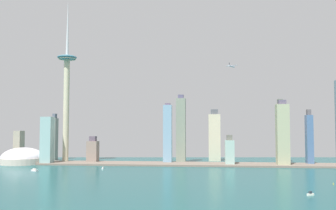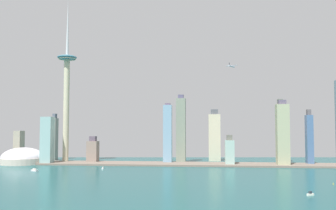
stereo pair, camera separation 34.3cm
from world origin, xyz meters
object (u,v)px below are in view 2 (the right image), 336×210
object	(u,v)px
skyscraper_10	(93,151)
boat_3	(310,194)
skyscraper_7	(215,137)
skyscraper_4	(181,130)
channel_buoy_0	(333,183)
observation_tower	(67,85)
skyscraper_12	(283,134)
stadium_dome	(23,158)
skyscraper_3	(230,152)
skyscraper_5	(47,140)
skyscraper_9	(19,146)
skyscraper_11	(280,133)
airplane	(232,66)
skyscraper_8	(168,134)
boat_0	(34,170)
skyscraper_0	(54,138)
skyscraper_2	(309,139)
boat_2	(103,168)

from	to	relation	value
skyscraper_10	boat_3	size ratio (longest dim) A/B	6.63
skyscraper_7	skyscraper_4	bearing A→B (deg)	-143.90
channel_buoy_0	boat_3	bearing A→B (deg)	-120.99
observation_tower	skyscraper_12	world-z (taller)	observation_tower
skyscraper_4	stadium_dome	bearing A→B (deg)	-170.28
observation_tower	channel_buoy_0	distance (m)	587.47
channel_buoy_0	observation_tower	bearing A→B (deg)	150.83
observation_tower	stadium_dome	size ratio (longest dim) A/B	3.91
skyscraper_3	skyscraper_10	world-z (taller)	skyscraper_3
skyscraper_5	skyscraper_9	world-z (taller)	skyscraper_5
skyscraper_11	skyscraper_3	bearing A→B (deg)	-153.26
skyscraper_4	skyscraper_11	size ratio (longest dim) A/B	1.08
airplane	skyscraper_8	bearing A→B (deg)	97.34
skyscraper_8	boat_0	size ratio (longest dim) A/B	9.59
skyscraper_0	observation_tower	bearing A→B (deg)	-52.12
boat_0	skyscraper_12	bearing A→B (deg)	-138.68
skyscraper_4	boat_0	distance (m)	324.40
skyscraper_4	skyscraper_11	world-z (taller)	skyscraper_4
observation_tower	skyscraper_7	distance (m)	363.73
skyscraper_2	skyscraper_4	size ratio (longest dim) A/B	0.77
skyscraper_7	skyscraper_11	world-z (taller)	skyscraper_11
skyscraper_3	skyscraper_10	distance (m)	303.06
skyscraper_3	skyscraper_7	xyz separation A→B (m)	(-28.97, 104.14, 29.01)
skyscraper_9	channel_buoy_0	xyz separation A→B (m)	(617.07, -305.17, -34.25)
skyscraper_7	boat_0	distance (m)	414.33
skyscraper_8	boat_3	size ratio (longest dim) A/B	14.79
skyscraper_12	channel_buoy_0	bearing A→B (deg)	-85.64
boat_3	skyscraper_0	bearing A→B (deg)	-73.23
skyscraper_5	boat_2	bearing A→B (deg)	-29.17
skyscraper_7	skyscraper_10	world-z (taller)	skyscraper_7
skyscraper_2	channel_buoy_0	bearing A→B (deg)	-98.62
boat_3	boat_2	bearing A→B (deg)	-69.51
skyscraper_11	skyscraper_10	bearing A→B (deg)	-175.69
stadium_dome	skyscraper_9	size ratio (longest dim) A/B	1.34
stadium_dome	airplane	bearing A→B (deg)	-2.53
skyscraper_10	skyscraper_7	bearing A→B (deg)	15.83
observation_tower	skyscraper_8	bearing A→B (deg)	2.00
skyscraper_2	skyscraper_12	size ratio (longest dim) A/B	0.86
skyscraper_12	boat_0	xyz separation A→B (m)	(-465.82, -137.27, -63.29)
skyscraper_8	skyscraper_9	xyz separation A→B (m)	(-357.05, 23.51, -29.48)
skyscraper_0	skyscraper_9	distance (m)	83.10
boat_3	skyscraper_5	bearing A→B (deg)	-66.90
observation_tower	skyscraper_8	world-z (taller)	observation_tower
channel_buoy_0	boat_0	bearing A→B (deg)	167.21
boat_3	channel_buoy_0	world-z (taller)	boat_3
skyscraper_2	channel_buoy_0	distance (m)	285.91
skyscraper_3	skyscraper_8	size ratio (longest dim) A/B	0.48
stadium_dome	skyscraper_5	xyz separation A→B (m)	(56.70, -4.69, 39.51)
skyscraper_9	skyscraper_10	xyz separation A→B (m)	(188.47, -26.93, -9.20)
skyscraper_2	boat_3	size ratio (longest dim) A/B	13.05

